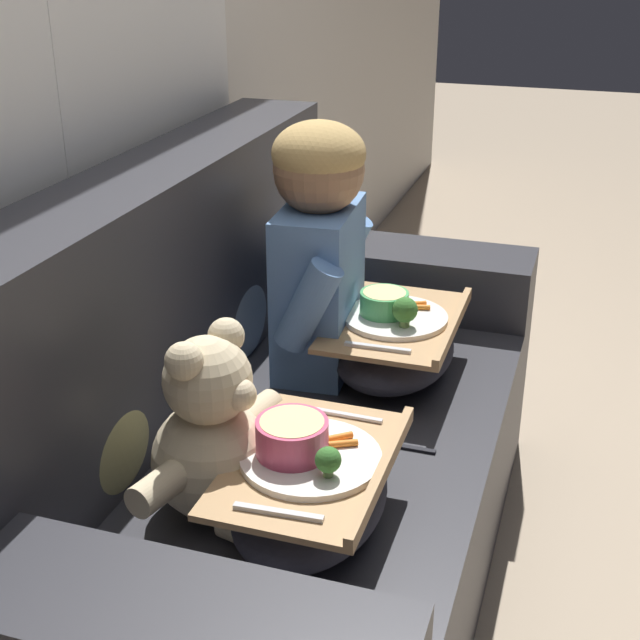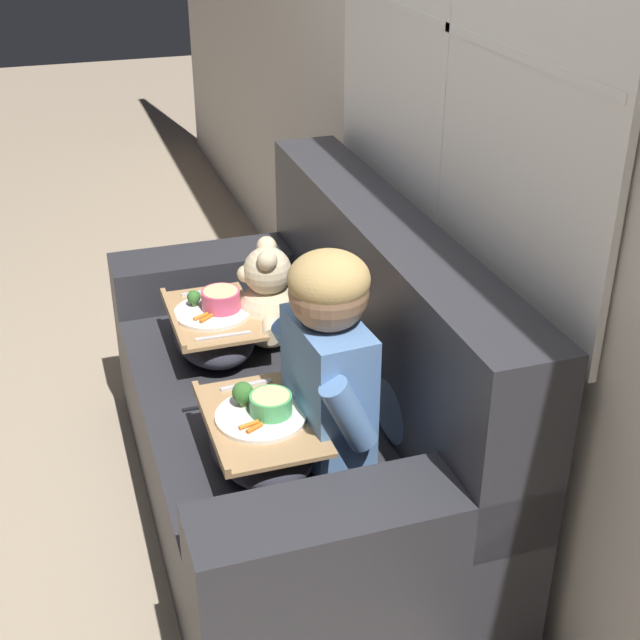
% 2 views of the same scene
% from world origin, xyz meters
% --- Properties ---
extents(ground_plane, '(14.00, 14.00, 0.00)m').
position_xyz_m(ground_plane, '(0.00, 0.00, 0.00)').
color(ground_plane, tan).
extents(wall_back_with_window, '(8.00, 0.08, 2.60)m').
position_xyz_m(wall_back_with_window, '(0.00, 0.51, 1.31)').
color(wall_back_with_window, beige).
rests_on(wall_back_with_window, ground_plane).
extents(couch, '(1.65, 0.85, 0.96)m').
position_xyz_m(couch, '(0.00, 0.07, 0.35)').
color(couch, '#2D2D33').
rests_on(couch, ground_plane).
extents(throw_pillow_behind_child, '(0.32, 0.15, 0.33)m').
position_xyz_m(throw_pillow_behind_child, '(0.30, 0.25, 0.60)').
color(throw_pillow_behind_child, slate).
rests_on(throw_pillow_behind_child, couch).
extents(throw_pillow_behind_teddy, '(0.30, 0.15, 0.31)m').
position_xyz_m(throw_pillow_behind_teddy, '(-0.30, 0.25, 0.60)').
color(throw_pillow_behind_teddy, '#898456').
rests_on(throw_pillow_behind_teddy, couch).
extents(child_figure, '(0.42, 0.21, 0.58)m').
position_xyz_m(child_figure, '(0.30, 0.03, 0.77)').
color(child_figure, '#5B84BC').
rests_on(child_figure, couch).
extents(teddy_bear, '(0.38, 0.28, 0.36)m').
position_xyz_m(teddy_bear, '(-0.30, 0.03, 0.60)').
color(teddy_bear, beige).
rests_on(teddy_bear, couch).
extents(lap_tray_child, '(0.41, 0.28, 0.22)m').
position_xyz_m(lap_tray_child, '(0.30, -0.15, 0.53)').
color(lap_tray_child, '#2D2D38').
rests_on(lap_tray_child, child_figure).
extents(lap_tray_teddy, '(0.40, 0.27, 0.22)m').
position_xyz_m(lap_tray_teddy, '(-0.30, -0.15, 0.53)').
color(lap_tray_teddy, '#2D2D38').
rests_on(lap_tray_teddy, teddy_bear).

